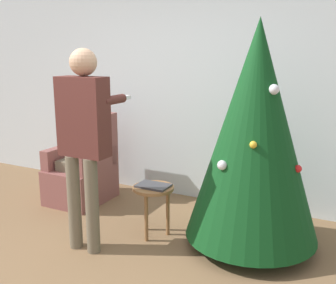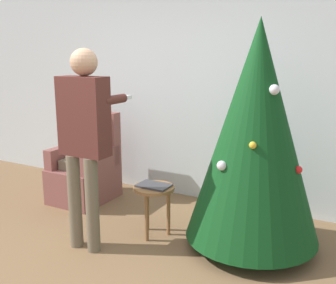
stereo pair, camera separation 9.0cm
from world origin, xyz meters
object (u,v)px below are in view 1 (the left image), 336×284
object	(u,v)px
person_standing	(84,131)
armchair	(83,171)
person_seated	(80,146)
christmas_tree	(255,132)
side_stool	(153,195)

from	to	relation	value
person_standing	armchair	bearing A→B (deg)	130.62
person_seated	person_standing	world-z (taller)	person_standing
person_standing	person_seated	bearing A→B (deg)	131.67
person_seated	person_standing	bearing A→B (deg)	-48.33
armchair	christmas_tree	bearing A→B (deg)	-6.90
person_seated	person_standing	xyz separation A→B (m)	(0.82, -0.92, 0.42)
side_stool	person_seated	bearing A→B (deg)	160.39
person_seated	side_stool	distance (m)	1.35
christmas_tree	armchair	xyz separation A→B (m)	(-2.15, 0.26, -0.73)
christmas_tree	person_seated	world-z (taller)	christmas_tree
armchair	person_standing	xyz separation A→B (m)	(0.82, -0.96, 0.74)
person_seated	side_stool	world-z (taller)	person_seated
armchair	person_seated	world-z (taller)	person_seated
person_seated	person_standing	size ratio (longest dim) A/B	0.68
armchair	person_standing	size ratio (longest dim) A/B	0.59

